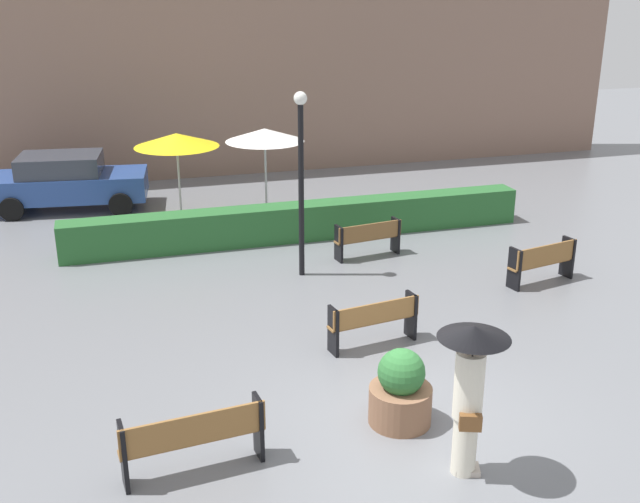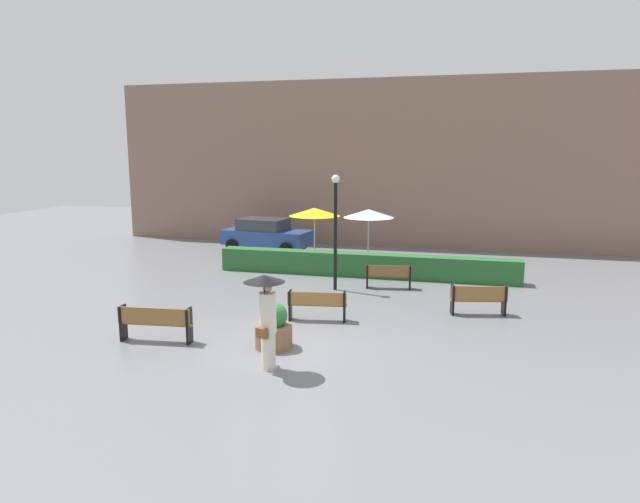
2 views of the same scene
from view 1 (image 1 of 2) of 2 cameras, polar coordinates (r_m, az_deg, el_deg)
name	(u,v)px [view 1 (image 1 of 2)]	position (r m, az deg, el deg)	size (l,w,h in m)	color
ground_plane	(412,417)	(11.46, 7.02, -12.40)	(60.00, 60.00, 0.00)	slate
bench_far_right	(543,260)	(16.57, 16.59, -0.65)	(1.66, 0.68, 0.89)	olive
bench_back_row	(368,237)	(17.45, 3.70, 1.12)	(1.64, 0.57, 0.84)	brown
bench_mid_center	(374,319)	(13.21, 4.13, -5.16)	(1.70, 0.58, 0.86)	olive
bench_near_left	(193,437)	(10.10, -9.59, -13.70)	(1.91, 0.51, 0.91)	olive
pedestrian_with_umbrella	(470,382)	(9.71, 11.30, -9.72)	(0.91, 0.91, 2.16)	silver
planter_pot	(401,392)	(11.09, 6.14, -10.53)	(0.92, 0.92, 1.16)	brown
lamp_post	(301,166)	(15.80, -1.45, 6.50)	(0.28, 0.28, 3.99)	black
patio_umbrella_yellow	(176,140)	(20.26, -10.85, 8.31)	(2.23, 2.23, 2.34)	silver
patio_umbrella_white	(265,135)	(20.66, -4.22, 8.81)	(2.16, 2.16, 2.33)	silver
hedge_strip	(301,222)	(18.71, -1.44, 2.29)	(11.58, 0.70, 0.90)	#28602D
building_facade	(221,45)	(25.23, -7.54, 15.26)	(28.00, 1.20, 8.29)	#846656
parked_car	(68,181)	(22.26, -18.62, 5.10)	(4.39, 2.40, 1.57)	#28478C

